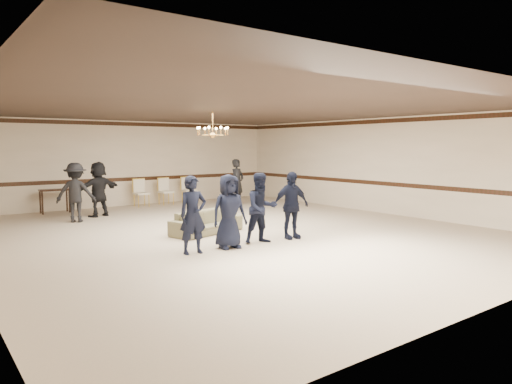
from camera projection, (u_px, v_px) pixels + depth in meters
room at (233, 171)px, 12.17m from camera, size 12.01×14.01×3.21m
chair_rail at (131, 179)px, 17.81m from camera, size 12.00×0.02×0.14m
crown_molding at (130, 124)px, 17.61m from camera, size 12.00×0.02×0.14m
chandelier at (213, 123)px, 12.84m from camera, size 0.94×0.94×0.89m
boy_a at (193, 215)px, 9.76m from camera, size 0.63×0.44×1.64m
boy_b at (229, 211)px, 10.29m from camera, size 0.86×0.61×1.64m
boy_c at (262, 208)px, 10.82m from camera, size 0.89×0.75×1.64m
boy_d at (291, 205)px, 11.36m from camera, size 1.02×0.56×1.64m
settee at (207, 222)px, 12.09m from camera, size 2.12×1.27×0.58m
adult_left at (76, 193)px, 13.84m from camera, size 1.31×1.12×1.77m
adult_mid at (99, 189)px, 14.93m from camera, size 1.72×0.98×1.77m
adult_right at (237, 182)px, 17.63m from camera, size 0.74×0.60×1.77m
banquet_chair_left at (141, 193)px, 17.37m from camera, size 0.51×0.51×1.02m
banquet_chair_mid at (166, 192)px, 17.96m from camera, size 0.52×0.52×1.02m
banquet_chair_right at (189, 190)px, 18.56m from camera, size 0.51×0.51×1.02m
console_table at (55, 201)px, 15.76m from camera, size 0.99×0.46×0.81m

